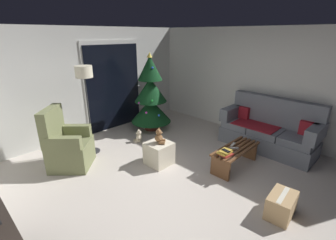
{
  "coord_description": "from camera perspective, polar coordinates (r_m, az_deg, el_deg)",
  "views": [
    {
      "loc": [
        -2.52,
        -2.18,
        2.35
      ],
      "look_at": [
        0.4,
        0.7,
        0.85
      ],
      "focal_mm": 25.45,
      "sensor_mm": 36.0,
      "label": 1
    }
  ],
  "objects": [
    {
      "name": "ground_plane",
      "position": [
        4.08,
        3.18,
        -15.14
      ],
      "size": [
        7.0,
        7.0,
        0.0
      ],
      "primitive_type": "plane",
      "color": "#BCB2A8"
    },
    {
      "name": "wall_back",
      "position": [
        5.92,
        -19.58,
        8.22
      ],
      "size": [
        5.72,
        0.12,
        2.5
      ],
      "primitive_type": "cube",
      "color": "silver",
      "rests_on": "ground"
    },
    {
      "name": "wall_right",
      "position": [
        5.91,
        22.33,
        7.87
      ],
      "size": [
        0.12,
        6.0,
        2.5
      ],
      "primitive_type": "cube",
      "color": "silver",
      "rests_on": "ground"
    },
    {
      "name": "patio_door_frame",
      "position": [
        6.25,
        -12.83,
        8.05
      ],
      "size": [
        1.6,
        0.02,
        2.2
      ],
      "primitive_type": "cube",
      "color": "silver",
      "rests_on": "ground"
    },
    {
      "name": "patio_door_glass",
      "position": [
        6.24,
        -12.71,
        7.58
      ],
      "size": [
        1.5,
        0.02,
        2.1
      ],
      "primitive_type": "cube",
      "color": "black",
      "rests_on": "ground"
    },
    {
      "name": "couch",
      "position": [
        5.5,
        23.02,
        -2.35
      ],
      "size": [
        0.81,
        1.95,
        1.08
      ],
      "color": "slate",
      "rests_on": "ground"
    },
    {
      "name": "coffee_table",
      "position": [
        4.58,
        15.83,
        -7.86
      ],
      "size": [
        1.1,
        0.4,
        0.39
      ],
      "color": "brown",
      "rests_on": "ground"
    },
    {
      "name": "remote_silver",
      "position": [
        4.47,
        15.58,
        -6.53
      ],
      "size": [
        0.14,
        0.14,
        0.02
      ],
      "primitive_type": "cube",
      "rotation": [
        0.0,
        0.0,
        3.96
      ],
      "color": "#ADADB2",
      "rests_on": "coffee_table"
    },
    {
      "name": "remote_white",
      "position": [
        4.61,
        15.3,
        -5.68
      ],
      "size": [
        0.16,
        0.07,
        0.02
      ],
      "primitive_type": "cube",
      "rotation": [
        0.0,
        0.0,
        1.74
      ],
      "color": "silver",
      "rests_on": "coffee_table"
    },
    {
      "name": "book_stack",
      "position": [
        4.21,
        13.56,
        -7.61
      ],
      "size": [
        0.26,
        0.22,
        0.09
      ],
      "color": "#A32D28",
      "rests_on": "coffee_table"
    },
    {
      "name": "cell_phone",
      "position": [
        4.17,
        13.71,
        -7.13
      ],
      "size": [
        0.09,
        0.15,
        0.01
      ],
      "primitive_type": "cube",
      "rotation": [
        0.0,
        0.0,
        -0.15
      ],
      "color": "black",
      "rests_on": "book_stack"
    },
    {
      "name": "christmas_tree",
      "position": [
        5.95,
        -4.18,
        5.54
      ],
      "size": [
        1.01,
        1.01,
        1.93
      ],
      "color": "#4C1E19",
      "rests_on": "ground"
    },
    {
      "name": "armchair",
      "position": [
        4.75,
        -22.97,
        -5.82
      ],
      "size": [
        0.97,
        0.97,
        1.13
      ],
      "color": "olive",
      "rests_on": "ground"
    },
    {
      "name": "floor_lamp",
      "position": [
        4.83,
        -19.3,
        8.9
      ],
      "size": [
        0.32,
        0.32,
        1.78
      ],
      "color": "#2D2D30",
      "rests_on": "ground"
    },
    {
      "name": "ottoman",
      "position": [
        4.54,
        -2.17,
        -7.95
      ],
      "size": [
        0.44,
        0.44,
        0.43
      ],
      "primitive_type": "cube",
      "color": "beige",
      "rests_on": "ground"
    },
    {
      "name": "teddy_bear_chestnut",
      "position": [
        4.4,
        -2.09,
        -4.1
      ],
      "size": [
        0.21,
        0.22,
        0.29
      ],
      "color": "brown",
      "rests_on": "ottoman"
    },
    {
      "name": "teddy_bear_cream_by_tree",
      "position": [
        5.5,
        -7.04,
        -3.97
      ],
      "size": [
        0.21,
        0.21,
        0.29
      ],
      "color": "beige",
      "rests_on": "ground"
    },
    {
      "name": "cardboard_box_taped_mid_floor",
      "position": [
        3.75,
        25.48,
        -17.92
      ],
      "size": [
        0.49,
        0.34,
        0.33
      ],
      "color": "tan",
      "rests_on": "ground"
    }
  ]
}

